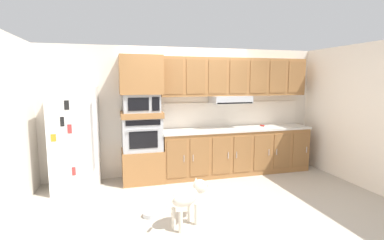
# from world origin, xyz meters

# --- Properties ---
(ground_plane) EXTENTS (9.60, 9.60, 0.00)m
(ground_plane) POSITION_xyz_m (0.00, 0.00, 0.00)
(ground_plane) COLOR #B2A899
(back_kitchen_wall) EXTENTS (6.20, 0.12, 2.50)m
(back_kitchen_wall) POSITION_xyz_m (0.00, 1.11, 1.25)
(back_kitchen_wall) COLOR silver
(back_kitchen_wall) RESTS_ON ground
(side_panel_left) EXTENTS (0.12, 7.10, 2.50)m
(side_panel_left) POSITION_xyz_m (-2.80, 0.00, 1.25)
(side_panel_left) COLOR silver
(side_panel_left) RESTS_ON ground
(side_panel_right) EXTENTS (0.12, 7.10, 2.50)m
(side_panel_right) POSITION_xyz_m (2.80, 0.00, 1.25)
(side_panel_right) COLOR white
(side_panel_right) RESTS_ON ground
(refrigerator) EXTENTS (0.76, 0.73, 1.76)m
(refrigerator) POSITION_xyz_m (-2.07, 0.68, 0.88)
(refrigerator) COLOR white
(refrigerator) RESTS_ON ground
(oven_base_cabinet) EXTENTS (0.74, 0.62, 0.60)m
(oven_base_cabinet) POSITION_xyz_m (-0.93, 0.75, 0.30)
(oven_base_cabinet) COLOR #996638
(oven_base_cabinet) RESTS_ON ground
(built_in_oven) EXTENTS (0.70, 0.62, 0.60)m
(built_in_oven) POSITION_xyz_m (-0.93, 0.75, 0.90)
(built_in_oven) COLOR #A8AAAF
(built_in_oven) RESTS_ON oven_base_cabinet
(appliance_mid_shelf) EXTENTS (0.74, 0.62, 0.10)m
(appliance_mid_shelf) POSITION_xyz_m (-0.93, 0.75, 1.25)
(appliance_mid_shelf) COLOR #996638
(appliance_mid_shelf) RESTS_ON built_in_oven
(microwave) EXTENTS (0.64, 0.54, 0.32)m
(microwave) POSITION_xyz_m (-0.93, 0.75, 1.46)
(microwave) COLOR #A8AAAF
(microwave) RESTS_ON appliance_mid_shelf
(appliance_upper_cabinet) EXTENTS (0.74, 0.62, 0.68)m
(appliance_upper_cabinet) POSITION_xyz_m (-0.93, 0.75, 1.96)
(appliance_upper_cabinet) COLOR #996638
(appliance_upper_cabinet) RESTS_ON microwave
(lower_cabinet_run) EXTENTS (3.01, 0.63, 0.88)m
(lower_cabinet_run) POSITION_xyz_m (0.95, 0.75, 0.44)
(lower_cabinet_run) COLOR #996638
(lower_cabinet_run) RESTS_ON ground
(countertop_slab) EXTENTS (3.05, 0.64, 0.04)m
(countertop_slab) POSITION_xyz_m (0.95, 0.75, 0.90)
(countertop_slab) COLOR beige
(countertop_slab) RESTS_ON lower_cabinet_run
(backsplash_panel) EXTENTS (3.05, 0.02, 0.50)m
(backsplash_panel) POSITION_xyz_m (0.95, 1.04, 1.17)
(backsplash_panel) COLOR white
(backsplash_panel) RESTS_ON countertop_slab
(upper_cabinet_with_hood) EXTENTS (3.01, 0.48, 0.88)m
(upper_cabinet_with_hood) POSITION_xyz_m (0.94, 0.87, 1.90)
(upper_cabinet_with_hood) COLOR #996638
(upper_cabinet_with_hood) RESTS_ON backsplash_panel
(screwdriver) EXTENTS (0.16, 0.15, 0.03)m
(screwdriver) POSITION_xyz_m (1.56, 0.81, 0.93)
(screwdriver) COLOR red
(screwdriver) RESTS_ON countertop_slab
(dog) EXTENTS (0.67, 0.45, 0.57)m
(dog) POSITION_xyz_m (-0.53, -1.09, 0.39)
(dog) COLOR beige
(dog) RESTS_ON ground
(dog_food_bowl) EXTENTS (0.20, 0.20, 0.06)m
(dog_food_bowl) POSITION_xyz_m (-0.98, -0.72, 0.03)
(dog_food_bowl) COLOR #B2B7BC
(dog_food_bowl) RESTS_ON ground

